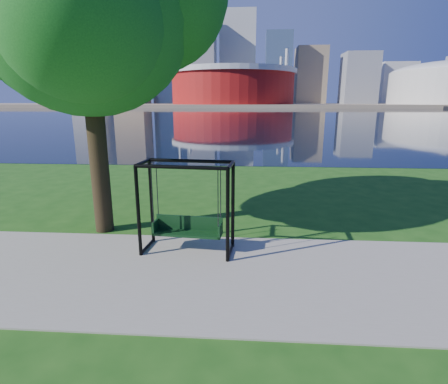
{
  "coord_description": "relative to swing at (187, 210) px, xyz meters",
  "views": [
    {
      "loc": [
        0.78,
        -6.99,
        3.44
      ],
      "look_at": [
        0.29,
        0.0,
        1.63
      ],
      "focal_mm": 28.0,
      "sensor_mm": 36.0,
      "label": 1
    }
  ],
  "objects": [
    {
      "name": "stadium",
      "position": [
        -9.4,
        234.37,
        13.19
      ],
      "size": [
        83.0,
        83.0,
        32.0
      ],
      "color": "maroon",
      "rests_on": "far_bank"
    },
    {
      "name": "far_bank",
      "position": [
        0.6,
        305.37,
        -0.04
      ],
      "size": [
        900.0,
        228.0,
        2.0
      ],
      "primitive_type": "cube",
      "color": "#937F60",
      "rests_on": "ground"
    },
    {
      "name": "skyline",
      "position": [
        -3.67,
        318.77,
        34.85
      ],
      "size": [
        392.0,
        66.0,
        96.5
      ],
      "color": "gray",
      "rests_on": "far_bank"
    },
    {
      "name": "swing",
      "position": [
        0.0,
        0.0,
        0.0
      ],
      "size": [
        2.17,
        1.09,
        2.15
      ],
      "rotation": [
        0.0,
        0.0,
        -0.09
      ],
      "color": "black",
      "rests_on": "ground"
    },
    {
      "name": "ground",
      "position": [
        0.6,
        -0.63,
        -1.04
      ],
      "size": [
        900.0,
        900.0,
        0.0
      ],
      "primitive_type": "plane",
      "color": "#1E5114",
      "rests_on": "ground"
    },
    {
      "name": "path",
      "position": [
        0.6,
        -1.13,
        -1.02
      ],
      "size": [
        120.0,
        4.0,
        0.03
      ],
      "primitive_type": "cube",
      "color": "#9E937F",
      "rests_on": "ground"
    },
    {
      "name": "river",
      "position": [
        0.6,
        101.37,
        -1.03
      ],
      "size": [
        900.0,
        180.0,
        0.02
      ],
      "primitive_type": "cube",
      "color": "black",
      "rests_on": "ground"
    }
  ]
}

